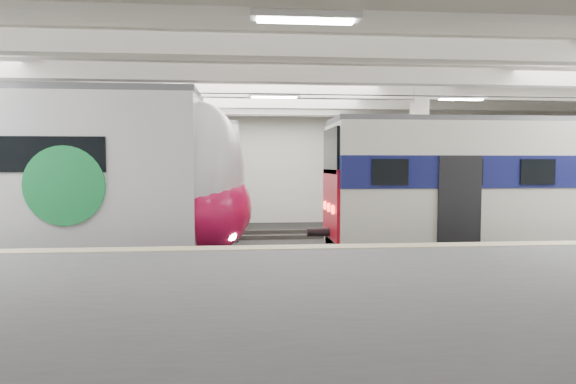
{
  "coord_description": "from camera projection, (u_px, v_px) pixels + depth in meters",
  "views": [
    {
      "loc": [
        -0.85,
        -13.03,
        2.82
      ],
      "look_at": [
        0.34,
        1.0,
        2.0
      ],
      "focal_mm": 30.0,
      "sensor_mm": 36.0,
      "label": 1
    }
  ],
  "objects": [
    {
      "name": "station_hall",
      "position": [
        284.0,
        146.0,
        11.28
      ],
      "size": [
        36.0,
        24.0,
        5.75
      ],
      "color": "black",
      "rests_on": "ground"
    },
    {
      "name": "older_rer",
      "position": [
        540.0,
        188.0,
        13.7
      ],
      "size": [
        12.2,
        2.7,
        4.08
      ],
      "color": "silver",
      "rests_on": "ground"
    },
    {
      "name": "far_train",
      "position": [
        54.0,
        179.0,
        17.85
      ],
      "size": [
        13.73,
        2.96,
        4.38
      ],
      "rotation": [
        0.0,
        0.0,
        -0.01
      ],
      "color": "silver",
      "rests_on": "ground"
    }
  ]
}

